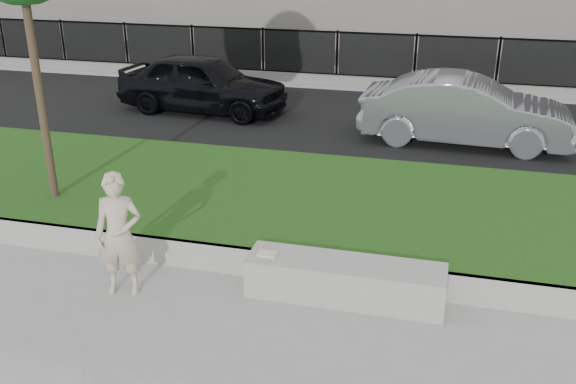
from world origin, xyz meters
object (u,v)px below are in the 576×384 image
(car_silver, at_px, (466,111))
(book, at_px, (268,254))
(car_dark, at_px, (203,83))
(man, at_px, (119,235))
(stone_bench, at_px, (345,280))

(car_silver, bearing_deg, book, 163.35)
(car_dark, relative_size, car_silver, 0.96)
(book, bearing_deg, man, -161.99)
(stone_bench, bearing_deg, book, -177.68)
(man, bearing_deg, car_silver, 45.89)
(car_silver, bearing_deg, man, 153.04)
(car_dark, distance_m, car_silver, 6.36)
(car_dark, xyz_separation_m, car_silver, (6.28, -1.00, 0.00))
(stone_bench, distance_m, book, 1.03)
(man, relative_size, book, 6.76)
(stone_bench, relative_size, man, 1.52)
(book, xyz_separation_m, car_dark, (-3.88, 7.69, 0.24))
(man, relative_size, car_dark, 0.39)
(book, height_order, car_dark, car_dark)
(car_silver, bearing_deg, car_dark, 84.01)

